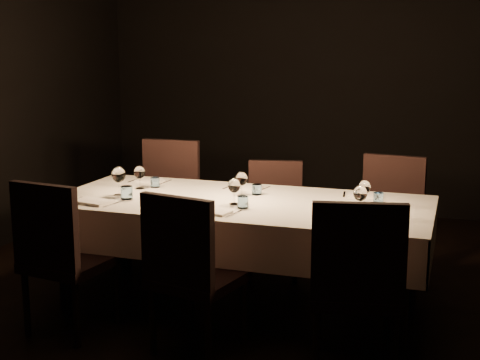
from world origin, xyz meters
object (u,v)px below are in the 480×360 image
(dining_table, at_px, (240,211))
(chair_near_center, at_px, (190,267))
(chair_far_center, at_px, (274,212))
(chair_far_left, at_px, (166,198))
(chair_near_left, at_px, (60,252))
(chair_near_right, at_px, (356,281))
(chair_far_right, at_px, (389,216))

(dining_table, bearing_deg, chair_near_center, -93.60)
(dining_table, xyz_separation_m, chair_far_center, (0.02, 0.79, -0.19))
(chair_far_left, bearing_deg, chair_near_left, -92.75)
(dining_table, bearing_deg, chair_near_left, -139.90)
(chair_near_right, distance_m, chair_far_right, 1.53)
(chair_far_left, bearing_deg, chair_far_right, 0.28)
(chair_near_right, height_order, chair_far_right, chair_near_right)
(chair_near_center, distance_m, chair_far_left, 1.72)
(chair_near_center, height_order, chair_near_right, chair_near_right)
(chair_far_left, height_order, chair_far_center, chair_far_left)
(chair_near_right, xyz_separation_m, chair_far_right, (0.01, 1.53, -0.01))
(chair_near_right, bearing_deg, chair_far_left, -51.35)
(chair_near_left, height_order, chair_far_center, chair_near_left)
(chair_far_left, xyz_separation_m, chair_far_center, (0.91, 0.06, -0.06))
(chair_far_left, relative_size, chair_far_center, 1.15)
(chair_far_left, relative_size, chair_far_right, 1.05)
(chair_far_right, bearing_deg, chair_near_right, -83.39)
(chair_near_left, xyz_separation_m, chair_far_right, (1.82, 1.56, -0.01))
(chair_near_left, relative_size, chair_near_right, 0.98)
(dining_table, height_order, chair_near_center, chair_near_center)
(chair_near_center, relative_size, chair_far_right, 1.00)
(chair_near_right, xyz_separation_m, chair_far_left, (-1.78, 1.47, 0.01))
(chair_near_center, bearing_deg, chair_far_left, -48.75)
(chair_near_center, bearing_deg, dining_table, -81.42)
(chair_near_left, bearing_deg, chair_near_center, -172.63)
(chair_far_center, bearing_deg, chair_far_right, -12.51)
(dining_table, height_order, chair_near_right, chair_near_right)
(dining_table, height_order, chair_near_left, chair_near_left)
(dining_table, relative_size, chair_far_center, 2.84)
(dining_table, relative_size, chair_far_left, 2.47)
(chair_far_left, height_order, chair_far_right, chair_far_left)
(chair_far_right, bearing_deg, chair_far_left, -170.91)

